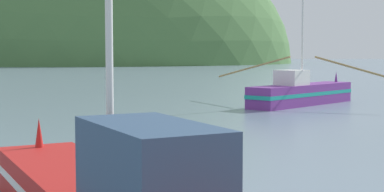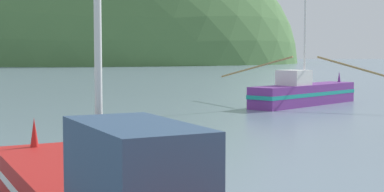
{
  "view_description": "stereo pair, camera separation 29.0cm",
  "coord_description": "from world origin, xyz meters",
  "views": [
    {
      "loc": [
        -1.82,
        2.18,
        3.21
      ],
      "look_at": [
        -0.77,
        26.37,
        1.4
      ],
      "focal_mm": 54.24,
      "sensor_mm": 36.0,
      "label": 1
    },
    {
      "loc": [
        -1.53,
        2.17,
        3.21
      ],
      "look_at": [
        -0.77,
        26.37,
        1.4
      ],
      "focal_mm": 54.24,
      "sensor_mm": 36.0,
      "label": 2
    }
  ],
  "objects": [
    {
      "name": "fishing_boat_purple",
      "position": [
        6.43,
        37.39,
        0.76
      ],
      "size": [
        9.51,
        9.46,
        7.0
      ],
      "rotation": [
        0.0,
        0.0,
        0.79
      ],
      "color": "#6B2D84",
      "rests_on": "ground"
    },
    {
      "name": "hill_mid_left",
      "position": [
        -31.58,
        188.23,
        0.0
      ],
      "size": [
        137.93,
        110.34,
        91.23
      ],
      "primitive_type": "ellipsoid",
      "color": "#47703D",
      "rests_on": "ground"
    }
  ]
}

